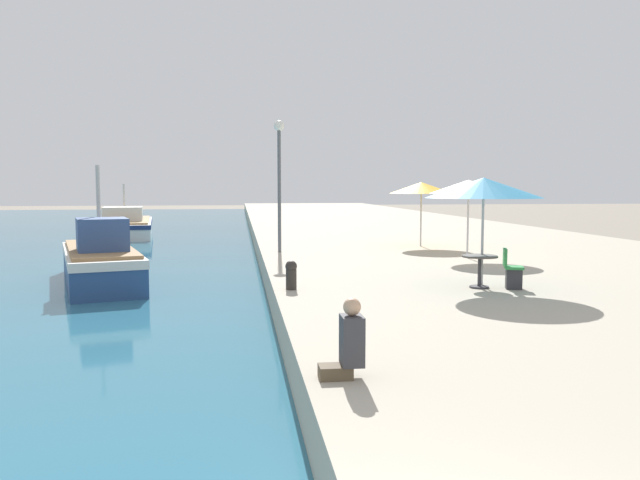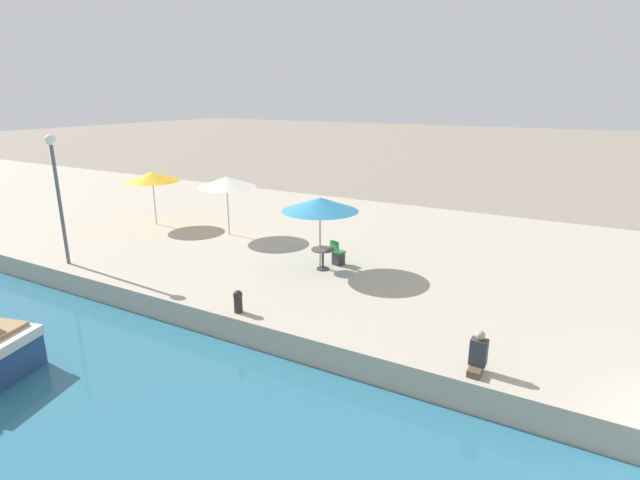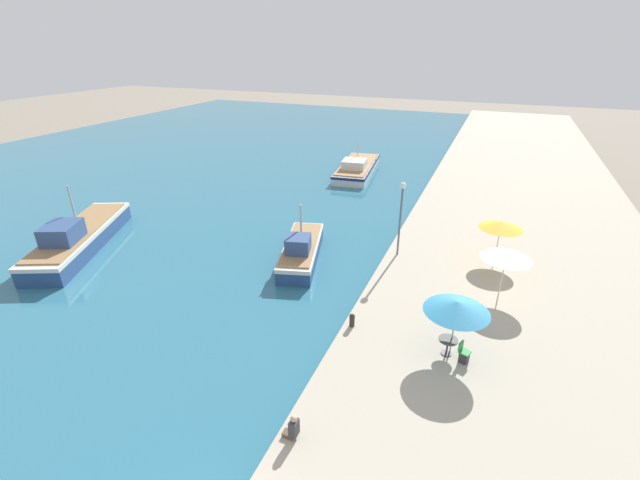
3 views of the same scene
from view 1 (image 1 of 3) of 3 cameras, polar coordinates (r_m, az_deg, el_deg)
quay_promenade at (r=40.59m, az=5.04°, el=1.12°), size 16.00×90.00×0.78m
fishing_boat_mid at (r=20.56m, az=-19.44°, el=-1.79°), size 3.85×7.14×3.69m
fishing_boat_far at (r=40.35m, az=-17.44°, el=1.29°), size 4.47×10.33×3.18m
cafe_umbrella_pink at (r=14.69m, az=14.73°, el=4.63°), size 2.64×2.64×2.50m
cafe_umbrella_white at (r=20.47m, az=13.43°, el=4.76°), size 2.49×2.49×2.51m
cafe_umbrella_striped at (r=24.21m, az=9.25°, el=4.73°), size 2.46×2.46×2.46m
cafe_table at (r=14.58m, az=14.39°, el=-2.18°), size 0.80×0.80×0.74m
cafe_chair_left at (r=14.67m, az=17.20°, el=-3.03°), size 0.53×0.51×0.91m
person_at_quay at (r=7.57m, az=2.61°, el=-9.38°), size 0.53×0.36×0.97m
mooring_bollard at (r=13.91m, az=-2.65°, el=-3.13°), size 0.26×0.26×0.65m
lamppost at (r=21.72m, az=-3.75°, el=7.02°), size 0.36×0.36×4.56m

